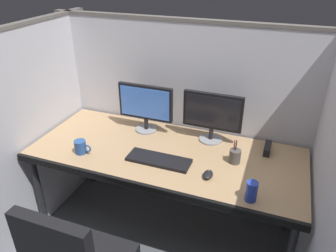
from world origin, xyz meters
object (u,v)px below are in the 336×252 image
monitor_right (212,114)px  coffee_mug (81,147)px  monitor_left (146,105)px  red_stapler (267,148)px  keyboard_main (159,160)px  pen_cup (235,156)px  desk (165,158)px  soda_can (251,192)px  computer_mouse (208,175)px

monitor_right → coffee_mug: bearing=-148.9°
monitor_left → red_stapler: bearing=0.4°
monitor_right → keyboard_main: bearing=-123.2°
keyboard_main → pen_cup: size_ratio=2.56×
keyboard_main → red_stapler: 0.76m
monitor_left → red_stapler: size_ratio=2.87×
monitor_left → keyboard_main: 0.49m
pen_cup → keyboard_main: bearing=-160.6°
monitor_right → red_stapler: monitor_right is taller
coffee_mug → red_stapler: 1.30m
keyboard_main → monitor_left: bearing=124.9°
monitor_right → monitor_left: bearing=-177.4°
desk → soda_can: size_ratio=15.57×
monitor_right → coffee_mug: size_ratio=3.41×
computer_mouse → pen_cup: 0.25m
monitor_right → red_stapler: bearing=-2.3°
monitor_left → soda_can: bearing=-31.8°
pen_cup → desk: bearing=-173.6°
pen_cup → soda_can: bearing=-66.2°
monitor_right → red_stapler: (0.41, -0.02, -0.19)m
soda_can → monitor_right: bearing=123.0°
desk → soda_can: bearing=-24.9°
computer_mouse → red_stapler: red_stapler is taller
monitor_right → coffee_mug: (-0.80, -0.48, -0.17)m
monitor_left → red_stapler: 0.94m
monitor_left → monitor_right: size_ratio=1.00×
red_stapler → pen_cup: bearing=-132.7°
computer_mouse → monitor_left: bearing=145.3°
coffee_mug → soda_can: (1.17, -0.09, 0.01)m
monitor_left → desk: bearing=-45.0°
monitor_left → keyboard_main: bearing=-55.1°
soda_can → red_stapler: (0.04, 0.55, -0.03)m
pen_cup → monitor_left: bearing=164.6°
monitor_right → red_stapler: 0.45m
soda_can → red_stapler: bearing=85.8°
red_stapler → keyboard_main: bearing=-150.6°
computer_mouse → coffee_mug: bearing=-177.3°
monitor_right → computer_mouse: 0.49m
monitor_left → coffee_mug: 0.57m
monitor_left → red_stapler: (0.92, 0.01, -0.19)m
soda_can → desk: bearing=155.1°
computer_mouse → red_stapler: size_ratio=0.64×
monitor_left → monitor_right: (0.51, 0.02, 0.00)m
monitor_right → soda_can: 0.70m
keyboard_main → red_stapler: bearing=29.4°
desk → pen_cup: pen_cup is taller
soda_can → pen_cup: size_ratio=0.73×
keyboard_main → pen_cup: (0.47, 0.17, 0.04)m
monitor_right → pen_cup: 0.35m
computer_mouse → coffee_mug: (-0.90, -0.04, 0.03)m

